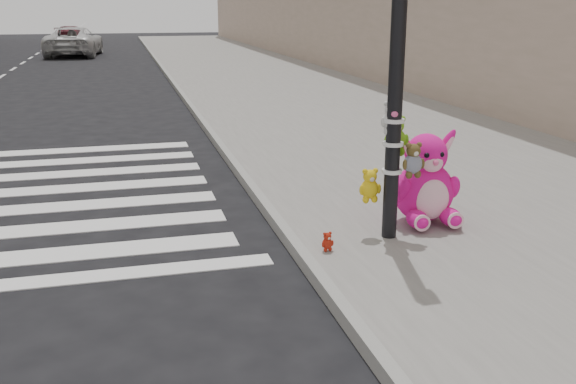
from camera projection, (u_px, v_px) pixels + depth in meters
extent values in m
plane|color=black|center=(164.00, 363.00, 4.87)|extent=(120.00, 120.00, 0.00)
cube|color=slate|center=(346.00, 115.00, 15.35)|extent=(7.00, 80.00, 0.14)
cube|color=gray|center=(202.00, 121.00, 14.51)|extent=(0.12, 80.00, 0.15)
cylinder|color=black|center=(397.00, 53.00, 6.57)|extent=(0.16, 0.16, 4.00)
cylinder|color=white|center=(392.00, 171.00, 6.92)|extent=(0.22, 0.22, 0.04)
cylinder|color=white|center=(393.00, 144.00, 6.84)|extent=(0.22, 0.22, 0.04)
cylinder|color=white|center=(394.00, 121.00, 6.77)|extent=(0.22, 0.22, 0.04)
ellipsoid|color=#ED1392|center=(417.00, 222.00, 7.28)|extent=(0.25, 0.39, 0.20)
ellipsoid|color=#ED1392|center=(450.00, 220.00, 7.37)|extent=(0.25, 0.39, 0.20)
ellipsoid|color=#ED1392|center=(424.00, 192.00, 7.55)|extent=(0.74, 0.64, 0.72)
ellipsoid|color=#F9BFD1|center=(433.00, 200.00, 7.32)|extent=(0.40, 0.16, 0.47)
sphere|color=#ED1392|center=(426.00, 155.00, 7.42)|extent=(0.51, 0.51, 0.49)
ellipsoid|color=#ED1392|center=(408.00, 149.00, 7.38)|extent=(0.34, 0.11, 0.49)
ellipsoid|color=#ED1392|center=(444.00, 148.00, 7.47)|extent=(0.34, 0.11, 0.49)
imported|color=silver|center=(74.00, 42.00, 33.63)|extent=(2.94, 5.56, 1.49)
imported|color=#561821|center=(70.00, 35.00, 43.17)|extent=(1.94, 4.33, 1.23)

